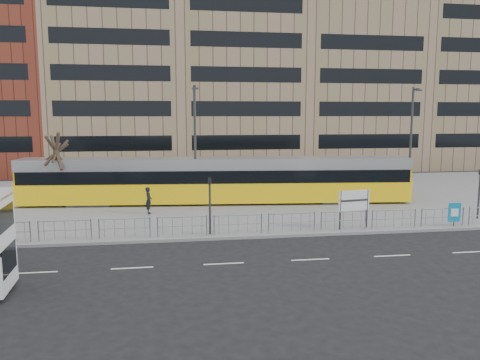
{
  "coord_description": "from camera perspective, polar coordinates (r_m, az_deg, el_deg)",
  "views": [
    {
      "loc": [
        -4.27,
        -24.02,
        6.62
      ],
      "look_at": [
        0.24,
        6.0,
        2.34
      ],
      "focal_mm": 35.0,
      "sensor_mm": 36.0,
      "label": 1
    }
  ],
  "objects": [
    {
      "name": "ground",
      "position": [
        25.27,
        1.5,
        -7.16
      ],
      "size": [
        120.0,
        120.0,
        0.0
      ],
      "primitive_type": "plane",
      "color": "black",
      "rests_on": "ground"
    },
    {
      "name": "lamp_post_east",
      "position": [
        39.77,
        20.16,
        4.95
      ],
      "size": [
        0.45,
        1.04,
        8.59
      ],
      "color": "#2D2D30",
      "rests_on": "plaza"
    },
    {
      "name": "building_row",
      "position": [
        58.91,
        -2.91,
        14.14
      ],
      "size": [
        70.4,
        18.4,
        31.2
      ],
      "color": "maroon",
      "rests_on": "ground"
    },
    {
      "name": "bare_tree",
      "position": [
        34.78,
        -21.6,
        5.63
      ],
      "size": [
        4.53,
        4.53,
        7.43
      ],
      "color": "#32241B",
      "rests_on": "plaza"
    },
    {
      "name": "traffic_light_west",
      "position": [
        25.22,
        -3.69,
        -2.26
      ],
      "size": [
        0.18,
        0.21,
        3.1
      ],
      "rotation": [
        0.0,
        0.0,
        0.06
      ],
      "color": "#2D2D30",
      "rests_on": "plaza"
    },
    {
      "name": "kerb",
      "position": [
        25.3,
        1.48,
        -6.97
      ],
      "size": [
        64.0,
        0.25,
        0.17
      ],
      "primitive_type": "cube",
      "color": "gray",
      "rests_on": "ground"
    },
    {
      "name": "station_sign",
      "position": [
        27.31,
        13.73,
        -2.63
      ],
      "size": [
        1.91,
        0.37,
        2.2
      ],
      "rotation": [
        0.0,
        0.0,
        0.16
      ],
      "color": "#2D2D30",
      "rests_on": "plaza"
    },
    {
      "name": "plaza",
      "position": [
        36.85,
        -1.75,
        -2.21
      ],
      "size": [
        64.0,
        24.0,
        0.15
      ],
      "primitive_type": "cube",
      "color": "slate",
      "rests_on": "ground"
    },
    {
      "name": "tram",
      "position": [
        34.26,
        -2.81,
        -0.04
      ],
      "size": [
        28.32,
        5.22,
        3.32
      ],
      "rotation": [
        0.0,
        0.0,
        -0.09
      ],
      "color": "yellow",
      "rests_on": "plaza"
    },
    {
      "name": "traffic_light_east",
      "position": [
        32.53,
        27.17,
        -0.81
      ],
      "size": [
        0.17,
        0.2,
        3.1
      ],
      "rotation": [
        0.0,
        0.0,
        -0.02
      ],
      "color": "#2D2D30",
      "rests_on": "plaza"
    },
    {
      "name": "pedestrian",
      "position": [
        31.12,
        -11.08,
        -2.46
      ],
      "size": [
        0.49,
        0.68,
        1.77
      ],
      "primitive_type": "imported",
      "rotation": [
        0.0,
        0.0,
        1.67
      ],
      "color": "black",
      "rests_on": "plaza"
    },
    {
      "name": "road_markings",
      "position": [
        21.73,
        6.0,
        -9.74
      ],
      "size": [
        62.0,
        0.12,
        0.01
      ],
      "primitive_type": "cube",
      "color": "white",
      "rests_on": "ground"
    },
    {
      "name": "ad_panel",
      "position": [
        29.87,
        24.68,
        -3.65
      ],
      "size": [
        0.74,
        0.11,
        1.38
      ],
      "rotation": [
        0.0,
        0.0,
        -0.07
      ],
      "color": "#2D2D30",
      "rests_on": "plaza"
    },
    {
      "name": "pedestrian_barrier",
      "position": [
        25.92,
        5.68,
        -4.57
      ],
      "size": [
        32.07,
        0.07,
        1.1
      ],
      "color": "#94979C",
      "rests_on": "plaza"
    },
    {
      "name": "lamp_post_west",
      "position": [
        32.96,
        -5.49,
        4.77
      ],
      "size": [
        0.45,
        1.04,
        8.48
      ],
      "color": "#2D2D30",
      "rests_on": "plaza"
    }
  ]
}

